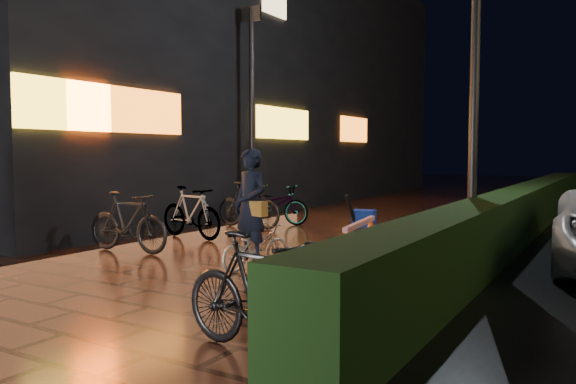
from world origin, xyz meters
The scene contains 10 objects.
ground centered at (0.00, 0.00, 0.00)m, with size 80.00×80.00×0.00m, color #381911.
hedge centered at (3.30, 8.00, 0.50)m, with size 0.70×20.00×1.00m, color black.
storefront_block centered at (-9.50, 11.50, 4.50)m, with size 12.09×22.00×9.00m.
lamp_post_hedge centered at (2.96, 4.57, 3.17)m, with size 0.54×0.30×5.76m.
lamp_post_sf centered at (-3.01, 6.72, 2.97)m, with size 0.52×0.16×5.40m.
cyclist centered at (0.41, 1.76, 0.67)m, with size 0.76×1.33×1.81m.
traffic_barrier centered at (1.81, 2.53, 0.37)m, with size 0.67×1.82×0.74m.
cart_assembly centered at (1.10, 4.28, 0.52)m, with size 0.61×0.64×1.01m.
parked_bikes_storefront centered at (-2.31, 4.47, 0.52)m, with size 2.08×5.35×1.06m.
parked_bikes_hedge centered at (2.45, -0.57, 0.50)m, with size 1.95×1.94×1.06m.
Camera 1 is at (5.13, -5.10, 1.74)m, focal length 35.00 mm.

